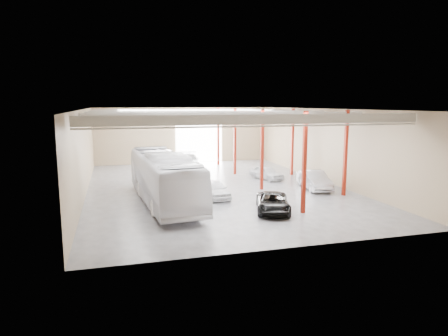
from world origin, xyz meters
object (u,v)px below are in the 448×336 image
black_sedan (273,203)px  car_row_b (184,171)px  coach_bus (164,178)px  car_right_near (314,180)px  car_right_far (266,172)px  car_row_c (189,161)px  car_row_a (215,189)px

black_sedan → car_row_b: bearing=124.4°
black_sedan → car_row_b: size_ratio=0.96×
coach_bus → car_right_near: (13.35, 1.31, -1.10)m
black_sedan → car_right_far: size_ratio=1.19×
coach_bus → car_right_far: bearing=27.4°
coach_bus → car_row_c: (4.97, 16.27, -1.10)m
car_row_c → car_right_near: 17.15m
car_row_c → coach_bus: bearing=-98.1°
car_row_b → car_row_a: bearing=-97.1°
car_right_near → car_right_far: bearing=120.8°
car_row_b → car_row_c: car_row_c is taller
black_sedan → car_row_a: size_ratio=1.14×
car_row_a → car_row_b: size_ratio=0.84×
car_row_a → car_right_near: car_right_near is taller
car_right_far → car_row_c: bearing=103.2°
car_right_near → car_right_far: car_right_near is taller
car_row_b → car_right_far: car_row_b is taller
car_row_a → car_right_near: (9.24, 0.84, 0.11)m
car_row_b → black_sedan: bearing=-88.4°
car_row_b → car_right_near: 12.85m
car_row_c → car_right_far: bearing=-48.5°
black_sedan → car_row_a: (-2.83, 5.20, 0.05)m
car_row_c → car_right_far: (6.05, -9.45, -0.14)m
car_row_a → car_row_c: bearing=83.6°
car_row_a → black_sedan: bearing=-64.8°
car_right_near → car_right_far: 5.99m
car_row_b → car_right_near: car_right_near is taller
black_sedan → car_right_far: car_right_far is taller
car_row_c → car_right_far: 11.22m
car_row_b → car_right_near: size_ratio=0.99×
coach_bus → car_row_a: size_ratio=3.30×
car_row_b → car_right_far: bearing=-29.4°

